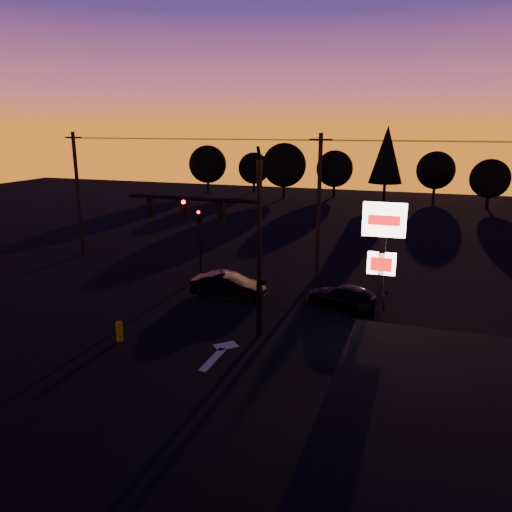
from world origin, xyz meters
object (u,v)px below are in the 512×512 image
Objects in this scene: traffic_signal_mast at (226,228)px; pylon_sign at (382,255)px; car_right at (344,297)px; secondary_signal at (200,233)px; bollard at (119,331)px; suv_parked at (455,456)px; car_mid at (228,285)px.

pylon_sign is (7.10, -2.49, -0.02)m from traffic_signal_mast.
traffic_signal_mast is at bearing -20.87° from car_right.
bollard is (0.77, -10.15, -2.41)m from secondary_signal.
traffic_signal_mast reaches higher than bollard.
suv_parked is (5.05, -12.27, 0.07)m from car_right.
suv_parked is at bearing -45.54° from secondary_signal.
car_right is 13.27m from suv_parked.
suv_parked is at bearing 45.78° from car_right.
pylon_sign is 1.58× the size of car_right.
traffic_signal_mast is at bearing -56.81° from secondary_signal.
car_right is (8.84, 7.48, 0.17)m from bollard.
suv_parked reaches higher than bollard.
secondary_signal is at bearing -82.13° from car_right.
pylon_sign is 7.50× the size of bollard.
pylon_sign reaches higher than car_mid.
car_mid is 0.84× the size of suv_parked.
car_mid is at bearing -63.53° from car_right.
suv_parked is at bearing -37.35° from traffic_signal_mast.
bollard is 0.18× the size of suv_parked.
secondary_signal is (-4.90, 7.49, -2.07)m from traffic_signal_mast.
pylon_sign is at bearing 41.52° from car_right.
car_mid is (2.38, 7.14, 0.24)m from bollard.
pylon_sign reaches higher than bollard.
traffic_signal_mast reaches higher than secondary_signal.
suv_parked is at bearing -19.01° from bollard.
car_mid reaches higher than bollard.
traffic_signal_mast is 1.71× the size of suv_parked.
secondary_signal is 10.22m from car_right.
car_right is at bearing 108.12° from pylon_sign.
bollard is at bearing -85.67° from secondary_signal.
pylon_sign is 12.09m from bollard.
pylon_sign is at bearing -129.61° from car_mid.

